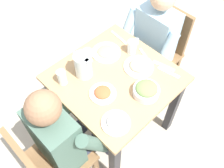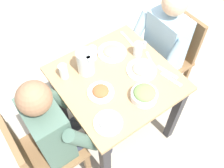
{
  "view_description": "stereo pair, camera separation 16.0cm",
  "coord_description": "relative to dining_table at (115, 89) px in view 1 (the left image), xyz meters",
  "views": [
    {
      "loc": [
        -0.77,
        0.79,
        2.17
      ],
      "look_at": [
        -0.02,
        0.06,
        0.75
      ],
      "focal_mm": 40.4,
      "sensor_mm": 36.0,
      "label": 1
    },
    {
      "loc": [
        -0.87,
        0.67,
        2.17
      ],
      "look_at": [
        -0.02,
        0.06,
        0.75
      ],
      "focal_mm": 40.4,
      "sensor_mm": 36.0,
      "label": 2
    }
  ],
  "objects": [
    {
      "name": "plate_beans",
      "position": [
        -0.06,
        -0.18,
        0.17
      ],
      "size": [
        0.22,
        0.22,
        0.05
      ],
      "color": "white",
      "rests_on": "dining_table"
    },
    {
      "name": "dining_table",
      "position": [
        0.0,
        0.0,
        0.0
      ],
      "size": [
        0.8,
        0.8,
        0.76
      ],
      "color": "tan",
      "rests_on": "ground_plane"
    },
    {
      "name": "water_glass_far_right",
      "position": [
        0.25,
        0.03,
        0.2
      ],
      "size": [
        0.06,
        0.06,
        0.11
      ],
      "primitive_type": "cylinder",
      "color": "silver",
      "rests_on": "dining_table"
    },
    {
      "name": "chair_near",
      "position": [
        0.1,
        -0.69,
        -0.11
      ],
      "size": [
        0.4,
        0.4,
        0.88
      ],
      "color": "olive",
      "rests_on": "ground_plane"
    },
    {
      "name": "knife_far",
      "position": [
        0.26,
        -0.3,
        0.15
      ],
      "size": [
        0.19,
        0.04,
        0.01
      ],
      "primitive_type": "cube",
      "rotation": [
        0.0,
        0.0,
        -0.1
      ],
      "color": "silver",
      "rests_on": "dining_table"
    },
    {
      "name": "diner_far",
      "position": [
        -0.06,
        0.49,
        0.04
      ],
      "size": [
        0.48,
        0.53,
        1.18
      ],
      "color": "#4C6B5B",
      "rests_on": "ground_plane"
    },
    {
      "name": "plate_fries",
      "position": [
        0.21,
        -0.11,
        0.16
      ],
      "size": [
        0.22,
        0.22,
        0.04
      ],
      "color": "white",
      "rests_on": "dining_table"
    },
    {
      "name": "fork_far",
      "position": [
        -0.18,
        -0.32,
        0.15
      ],
      "size": [
        0.17,
        0.06,
        0.01
      ],
      "primitive_type": "cube",
      "rotation": [
        0.0,
        0.0,
        0.23
      ],
      "color": "silver",
      "rests_on": "dining_table"
    },
    {
      "name": "salt_shaker",
      "position": [
        0.11,
        -0.35,
        0.18
      ],
      "size": [
        0.03,
        0.03,
        0.05
      ],
      "color": "white",
      "rests_on": "dining_table"
    },
    {
      "name": "water_glass_by_pitcher",
      "position": [
        0.08,
        -0.26,
        0.2
      ],
      "size": [
        0.07,
        0.07,
        0.11
      ],
      "primitive_type": "cylinder",
      "color": "silver",
      "rests_on": "dining_table"
    },
    {
      "name": "plate_yoghurt",
      "position": [
        -0.26,
        0.26,
        0.17
      ],
      "size": [
        0.18,
        0.18,
        0.05
      ],
      "color": "white",
      "rests_on": "dining_table"
    },
    {
      "name": "plate_rice_curry",
      "position": [
        -0.05,
        0.17,
        0.16
      ],
      "size": [
        0.18,
        0.18,
        0.04
      ],
      "color": "white",
      "rests_on": "dining_table"
    },
    {
      "name": "chair_far",
      "position": [
        -0.06,
        0.69,
        -0.11
      ],
      "size": [
        0.4,
        0.4,
        0.88
      ],
      "color": "olive",
      "rests_on": "ground_plane"
    },
    {
      "name": "diner_near",
      "position": [
        0.1,
        -0.49,
        0.04
      ],
      "size": [
        0.48,
        0.53,
        1.18
      ],
      "color": "#9EC6E0",
      "rests_on": "ground_plane"
    },
    {
      "name": "water_pitcher",
      "position": [
        0.17,
        0.14,
        0.24
      ],
      "size": [
        0.16,
        0.12,
        0.19
      ],
      "color": "silver",
      "rests_on": "dining_table"
    },
    {
      "name": "fork_near",
      "position": [
        -0.24,
        -0.3,
        0.15
      ],
      "size": [
        0.17,
        0.06,
        0.01
      ],
      "primitive_type": "cube",
      "rotation": [
        0.0,
        0.0,
        0.19
      ],
      "color": "silver",
      "rests_on": "dining_table"
    },
    {
      "name": "knife_near",
      "position": [
        -0.03,
        -0.3,
        0.15
      ],
      "size": [
        0.18,
        0.09,
        0.01
      ],
      "primitive_type": "cube",
      "rotation": [
        0.0,
        0.0,
        -0.38
      ],
      "color": "silver",
      "rests_on": "dining_table"
    },
    {
      "name": "water_glass_far_left",
      "position": [
        0.22,
        0.29,
        0.21
      ],
      "size": [
        0.06,
        0.06,
        0.11
      ],
      "primitive_type": "cylinder",
      "color": "silver",
      "rests_on": "dining_table"
    },
    {
      "name": "ground_plane",
      "position": [
        0.0,
        0.0,
        -0.61
      ],
      "size": [
        8.0,
        8.0,
        0.0
      ],
      "primitive_type": "plane",
      "color": "#B7AD99"
    },
    {
      "name": "salad_bowl",
      "position": [
        -0.25,
        -0.04,
        0.19
      ],
      "size": [
        0.18,
        0.18,
        0.09
      ],
      "color": "white",
      "rests_on": "dining_table"
    }
  ]
}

